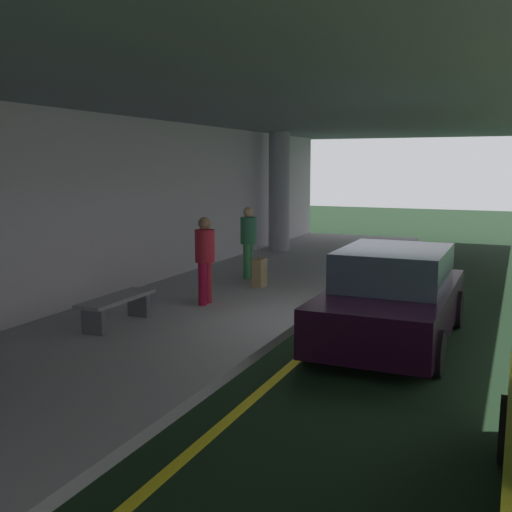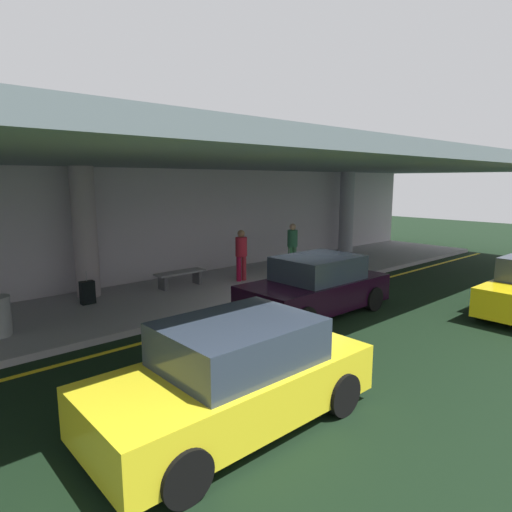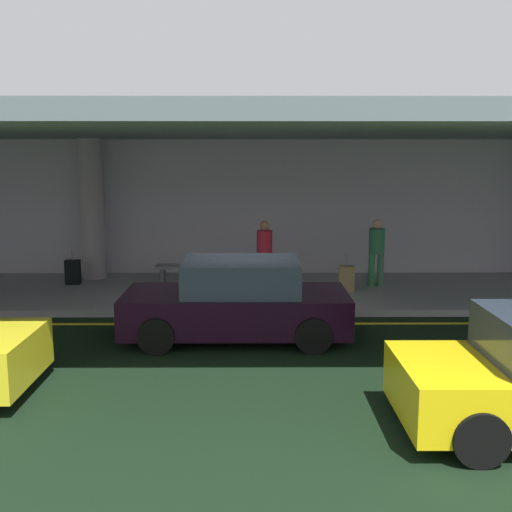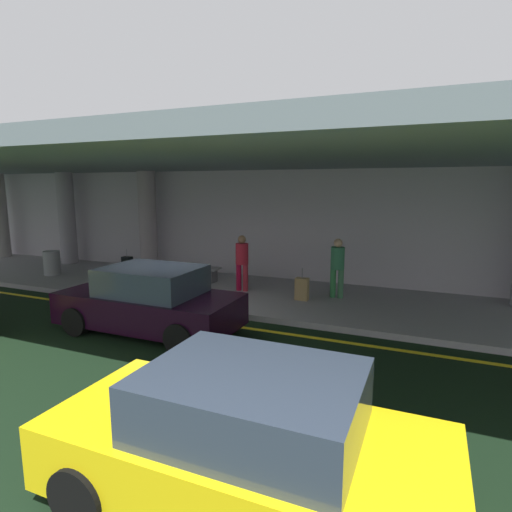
{
  "view_description": "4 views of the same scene",
  "coord_description": "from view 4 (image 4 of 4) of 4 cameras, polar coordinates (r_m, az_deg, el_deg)",
  "views": [
    {
      "loc": [
        -9.57,
        -2.37,
        2.82
      ],
      "look_at": [
        0.8,
        2.17,
        1.1
      ],
      "focal_mm": 42.52,
      "sensor_mm": 36.0,
      "label": 1
    },
    {
      "loc": [
        -8.54,
        -7.73,
        3.4
      ],
      "look_at": [
        0.41,
        2.28,
        1.09
      ],
      "focal_mm": 30.73,
      "sensor_mm": 36.0,
      "label": 2
    },
    {
      "loc": [
        0.18,
        -11.75,
        3.4
      ],
      "look_at": [
        0.27,
        1.62,
        1.21
      ],
      "focal_mm": 43.65,
      "sensor_mm": 36.0,
      "label": 3
    },
    {
      "loc": [
        5.65,
        -7.98,
        3.28
      ],
      "look_at": [
        1.15,
        2.59,
        1.33
      ],
      "focal_mm": 29.22,
      "sensor_mm": 36.0,
      "label": 4
    }
  ],
  "objects": [
    {
      "name": "traveler_with_luggage",
      "position": [
        12.41,
        -1.93,
        -0.45
      ],
      "size": [
        0.38,
        0.38,
        1.68
      ],
      "rotation": [
        0.0,
        0.0,
        0.14
      ],
      "color": "maroon",
      "rests_on": "sidewalk"
    },
    {
      "name": "terminal_back_wall",
      "position": [
        14.55,
        0.07,
        4.17
      ],
      "size": [
        26.0,
        0.3,
        3.8
      ],
      "primitive_type": "cube",
      "color": "#B5ACB7",
      "rests_on": "ground"
    },
    {
      "name": "car_black",
      "position": [
        9.71,
        -14.29,
        -6.02
      ],
      "size": [
        4.1,
        1.92,
        1.5
      ],
      "rotation": [
        0.0,
        0.0,
        3.13
      ],
      "color": "black",
      "rests_on": "ground"
    },
    {
      "name": "ground_plane",
      "position": [
        10.31,
        -11.76,
        -9.13
      ],
      "size": [
        60.0,
        60.0,
        0.0
      ],
      "primitive_type": "plane",
      "color": "black"
    },
    {
      "name": "bench_metal",
      "position": [
        13.97,
        -8.09,
        -1.96
      ],
      "size": [
        1.6,
        0.5,
        0.48
      ],
      "color": "slate",
      "rests_on": "sidewalk"
    },
    {
      "name": "suitcase_upright_secondary",
      "position": [
        11.6,
        6.3,
        -4.51
      ],
      "size": [
        0.36,
        0.22,
        0.9
      ],
      "rotation": [
        0.0,
        0.0,
        0.19
      ],
      "color": "#93774C",
      "rests_on": "sidewalk"
    },
    {
      "name": "lane_stripe_yellow",
      "position": [
        10.68,
        -10.31,
        -8.4
      ],
      "size": [
        26.0,
        0.14,
        0.01
      ],
      "primitive_type": "cube",
      "color": "yellow",
      "rests_on": "ground"
    },
    {
      "name": "support_column_far_left",
      "position": [
        21.68,
        -31.67,
        4.73
      ],
      "size": [
        0.65,
        0.65,
        3.65
      ],
      "primitive_type": "cylinder",
      "color": "#999291",
      "rests_on": "sidewalk"
    },
    {
      "name": "ceiling_overhang",
      "position": [
        12.02,
        -5.18,
        12.77
      ],
      "size": [
        28.0,
        13.2,
        0.3
      ],
      "primitive_type": "cube",
      "color": "slate",
      "rests_on": "support_column_far_left"
    },
    {
      "name": "trash_bin_steel",
      "position": [
        16.46,
        -26.17,
        -0.85
      ],
      "size": [
        0.56,
        0.56,
        0.85
      ],
      "primitive_type": "cylinder",
      "color": "gray",
      "rests_on": "sidewalk"
    },
    {
      "name": "person_waiting_for_ride",
      "position": [
        11.87,
        11.09,
        -1.09
      ],
      "size": [
        0.38,
        0.38,
        1.68
      ],
      "rotation": [
        0.0,
        0.0,
        1.04
      ],
      "color": "#2F7A42",
      "rests_on": "sidewalk"
    },
    {
      "name": "suitcase_upright_primary",
      "position": [
        15.64,
        -17.2,
        -1.21
      ],
      "size": [
        0.36,
        0.22,
        0.9
      ],
      "rotation": [
        0.0,
        0.0,
        0.19
      ],
      "color": "black",
      "rests_on": "sidewalk"
    },
    {
      "name": "sidewalk",
      "position": [
        12.84,
        -3.86,
        -4.86
      ],
      "size": [
        26.0,
        4.2,
        0.15
      ],
      "primitive_type": "cube",
      "color": "#959298",
      "rests_on": "ground"
    },
    {
      "name": "support_column_left_mid",
      "position": [
        18.57,
        -24.46,
        4.72
      ],
      "size": [
        0.65,
        0.65,
        3.65
      ],
      "primitive_type": "cylinder",
      "color": "#958D99",
      "rests_on": "sidewalk"
    },
    {
      "name": "support_column_center",
      "position": [
        15.86,
        -14.59,
        4.58
      ],
      "size": [
        0.65,
        0.65,
        3.65
      ],
      "primitive_type": "cylinder",
      "color": "gray",
      "rests_on": "sidewalk"
    },
    {
      "name": "car_yellow_taxi_no2",
      "position": [
        4.6,
        -1.42,
        -24.26
      ],
      "size": [
        4.1,
        1.92,
        1.5
      ],
      "rotation": [
        0.0,
        0.0,
        0.07
      ],
      "color": "yellow",
      "rests_on": "ground"
    }
  ]
}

